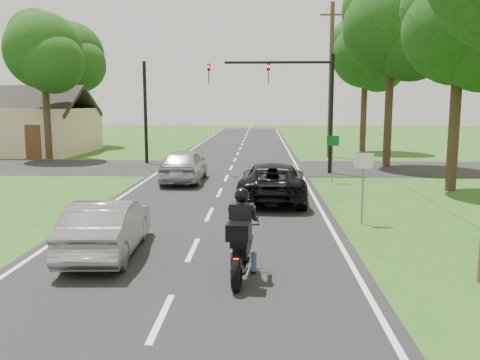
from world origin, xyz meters
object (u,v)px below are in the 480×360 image
(utility_pole_far, at_px, (331,80))
(silver_sedan, at_px, (107,227))
(dark_suv, at_px, (273,181))
(silver_suv, at_px, (184,165))
(traffic_signal, at_px, (295,92))
(sign_white, at_px, (363,171))
(motorcycle_rider, at_px, (241,243))
(sign_green, at_px, (333,147))

(utility_pole_far, bearing_deg, silver_sedan, -110.03)
(dark_suv, bearing_deg, silver_suv, -45.37)
(traffic_signal, height_order, sign_white, traffic_signal)
(traffic_signal, bearing_deg, motorcycle_rider, -97.34)
(silver_sedan, height_order, utility_pole_far, utility_pole_far)
(silver_sedan, height_order, traffic_signal, traffic_signal)
(silver_suv, bearing_deg, motorcycle_rider, 103.83)
(dark_suv, height_order, traffic_signal, traffic_signal)
(motorcycle_rider, height_order, dark_suv, motorcycle_rider)
(utility_pole_far, xyz_separation_m, sign_white, (-1.50, -19.02, -3.49))
(dark_suv, bearing_deg, silver_sedan, 61.60)
(silver_sedan, bearing_deg, utility_pole_far, -113.27)
(utility_pole_far, distance_m, sign_white, 19.39)
(dark_suv, height_order, sign_white, sign_white)
(dark_suv, height_order, silver_suv, silver_suv)
(dark_suv, height_order, sign_green, sign_green)
(silver_sedan, xyz_separation_m, silver_suv, (0.12, 11.27, 0.10))
(motorcycle_rider, distance_m, silver_sedan, 3.61)
(motorcycle_rider, distance_m, sign_white, 6.11)
(silver_sedan, distance_m, sign_green, 13.37)
(traffic_signal, xyz_separation_m, sign_green, (1.56, -3.02, -2.54))
(sign_white, distance_m, sign_green, 8.00)
(sign_white, bearing_deg, sign_green, 88.57)
(traffic_signal, distance_m, sign_white, 11.39)
(dark_suv, distance_m, utility_pole_far, 16.60)
(silver_sedan, bearing_deg, sign_green, -124.30)
(traffic_signal, xyz_separation_m, sign_white, (1.36, -11.02, -2.54))
(dark_suv, distance_m, silver_suv, 5.86)
(utility_pole_far, bearing_deg, sign_green, -96.73)
(silver_suv, height_order, sign_white, sign_white)
(sign_green, bearing_deg, dark_suv, -122.05)
(sign_white, bearing_deg, silver_suv, 129.91)
(dark_suv, xyz_separation_m, utility_pole_far, (4.10, 15.49, 4.36))
(silver_suv, bearing_deg, dark_suv, 132.69)
(motorcycle_rider, xyz_separation_m, traffic_signal, (2.06, 16.01, 3.38))
(utility_pole_far, xyz_separation_m, sign_green, (-1.30, -11.02, -3.49))
(silver_suv, bearing_deg, sign_white, 130.00)
(silver_sedan, relative_size, traffic_signal, 0.63)
(motorcycle_rider, xyz_separation_m, sign_green, (3.63, 12.99, 0.85))
(silver_suv, relative_size, utility_pole_far, 0.45)
(motorcycle_rider, xyz_separation_m, silver_sedan, (-3.26, 1.56, -0.08))
(silver_suv, bearing_deg, sign_green, -178.61)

